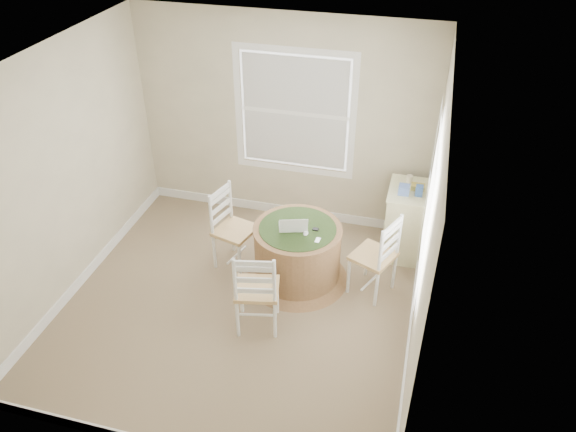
% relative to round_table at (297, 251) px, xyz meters
% --- Properties ---
extents(room, '(3.64, 3.64, 2.64)m').
position_rel_round_table_xyz_m(room, '(-0.33, -0.41, 0.92)').
color(room, '#917A5C').
rests_on(room, ground).
extents(round_table, '(1.14, 1.14, 0.69)m').
position_rel_round_table_xyz_m(round_table, '(0.00, 0.00, 0.00)').
color(round_table, '#8A603E').
rests_on(round_table, ground).
extents(chair_left, '(0.50, 0.51, 0.95)m').
position_rel_round_table_xyz_m(chair_left, '(-0.74, 0.07, 0.10)').
color(chair_left, white).
rests_on(chair_left, ground).
extents(chair_near, '(0.50, 0.48, 0.95)m').
position_rel_round_table_xyz_m(chair_near, '(-0.21, -0.80, 0.10)').
color(chair_near, white).
rests_on(chair_near, ground).
extents(chair_right, '(0.54, 0.55, 0.95)m').
position_rel_round_table_xyz_m(chair_right, '(0.82, 0.01, 0.10)').
color(chair_right, white).
rests_on(chair_right, ground).
extents(laptop, '(0.36, 0.34, 0.21)m').
position_rel_round_table_xyz_m(laptop, '(-0.04, -0.02, 0.34)').
color(laptop, white).
rests_on(laptop, round_table).
extents(mouse, '(0.06, 0.09, 0.03)m').
position_rel_round_table_xyz_m(mouse, '(0.11, -0.07, 0.31)').
color(mouse, white).
rests_on(mouse, round_table).
extents(phone, '(0.05, 0.09, 0.02)m').
position_rel_round_table_xyz_m(phone, '(0.25, -0.16, 0.31)').
color(phone, '#B7BABF').
rests_on(phone, round_table).
extents(keys, '(0.06, 0.05, 0.02)m').
position_rel_round_table_xyz_m(keys, '(0.19, 0.02, 0.31)').
color(keys, black).
rests_on(keys, round_table).
extents(corner_chest, '(0.50, 0.64, 0.86)m').
position_rel_round_table_xyz_m(corner_chest, '(1.10, 0.80, 0.05)').
color(corner_chest, '#F1EFB5').
rests_on(corner_chest, ground).
extents(tissue_box, '(0.12, 0.12, 0.10)m').
position_rel_round_table_xyz_m(tissue_box, '(1.02, 0.70, 0.53)').
color(tissue_box, '#6082DB').
rests_on(tissue_box, corner_chest).
extents(box_yellow, '(0.15, 0.10, 0.06)m').
position_rel_round_table_xyz_m(box_yellow, '(1.18, 0.84, 0.51)').
color(box_yellow, gold).
rests_on(box_yellow, corner_chest).
extents(box_blue, '(0.08, 0.08, 0.12)m').
position_rel_round_table_xyz_m(box_blue, '(1.20, 0.70, 0.54)').
color(box_blue, '#385EA9').
rests_on(box_blue, corner_chest).
extents(cup_cream, '(0.07, 0.07, 0.09)m').
position_rel_round_table_xyz_m(cup_cream, '(1.06, 0.98, 0.53)').
color(cup_cream, beige).
rests_on(cup_cream, corner_chest).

